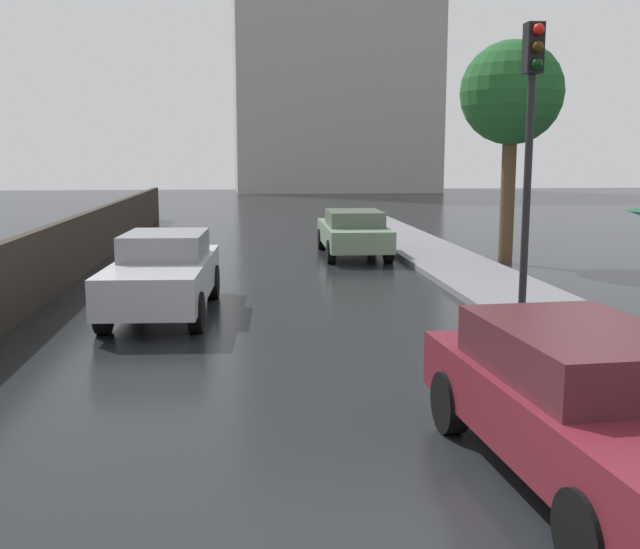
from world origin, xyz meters
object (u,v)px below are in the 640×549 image
Objects in this scene: car_silver_near_kerb at (164,272)px; street_tree_near at (512,95)px; car_maroon_mid_road at (586,402)px; car_green_behind_camera at (353,232)px; traffic_light at (531,122)px.

car_silver_near_kerb is 10.69m from street_tree_near.
car_green_behind_camera is (0.14, 15.02, -0.03)m from car_maroon_mid_road.
car_green_behind_camera is at bearing 85.62° from car_maroon_mid_road.
street_tree_near reaches higher than car_maroon_mid_road.
car_silver_near_kerb reaches higher than car_maroon_mid_road.
street_tree_near is at bearing 72.02° from traffic_light.
car_green_behind_camera is 5.69m from street_tree_near.
car_green_behind_camera is 0.98× the size of traffic_light.
car_maroon_mid_road is at bearing 123.26° from car_silver_near_kerb.
car_silver_near_kerb is 0.98× the size of car_green_behind_camera.
car_green_behind_camera is at bearing -118.78° from car_silver_near_kerb.
car_green_behind_camera is at bearing 97.60° from traffic_light.
car_silver_near_kerb reaches higher than car_green_behind_camera.
car_silver_near_kerb is 0.78× the size of street_tree_near.
traffic_light is 8.28m from street_tree_near.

